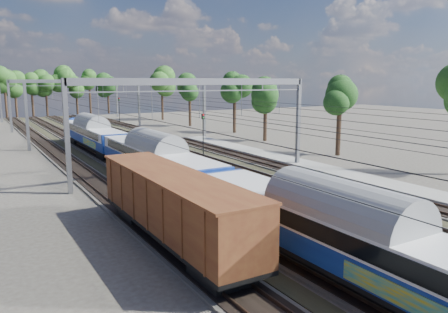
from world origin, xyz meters
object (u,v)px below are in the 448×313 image
freight_boxcar (172,204)px  signal_near (203,130)px  emu_train (157,155)px  worker (83,123)px  signal_far (119,107)px

freight_boxcar → signal_near: 27.19m
emu_train → signal_near: bearing=45.9°
worker → signal_near: signal_near is taller
emu_train → freight_boxcar: bearing=-108.7°
worker → signal_near: size_ratio=0.38×
worker → signal_near: (4.66, -38.62, 2.25)m
signal_far → emu_train: bearing=-124.2°
emu_train → worker: bearing=84.1°
emu_train → signal_far: signal_far is taller
emu_train → freight_boxcar: 14.01m
freight_boxcar → worker: freight_boxcar is taller
emu_train → signal_far: 57.07m
freight_boxcar → worker: size_ratio=7.58×
signal_near → signal_far: 45.60m
emu_train → signal_near: 13.86m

